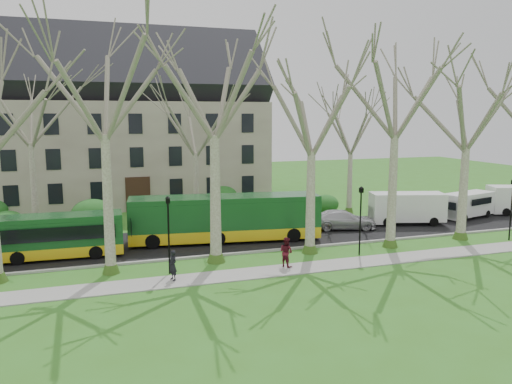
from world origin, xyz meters
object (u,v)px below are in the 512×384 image
at_px(bus_follow, 225,218).
at_px(van_a, 407,209).
at_px(bus_lead, 29,237).
at_px(pedestrian_b, 286,252).
at_px(van_b, 468,205).
at_px(sedan, 343,220).
at_px(pedestrian_a, 173,265).

height_order(bus_follow, van_a, bus_follow).
bearing_deg(van_a, bus_lead, -160.89).
relative_size(bus_lead, pedestrian_b, 6.31).
height_order(bus_lead, van_b, bus_lead).
relative_size(sedan, pedestrian_a, 3.07).
distance_m(bus_lead, sedan, 22.11).
bearing_deg(van_a, pedestrian_a, -142.13).
relative_size(bus_lead, van_b, 2.20).
distance_m(van_b, pedestrian_a, 27.74).
xyz_separation_m(bus_lead, bus_follow, (12.49, 0.70, 0.27)).
height_order(sedan, van_b, van_b).
bearing_deg(van_b, pedestrian_a, -177.36).
xyz_separation_m(sedan, pedestrian_b, (-7.74, -7.59, 0.14)).
relative_size(sedan, van_b, 1.00).
bearing_deg(bus_lead, van_b, 4.50).
bearing_deg(van_a, bus_follow, -161.20).
height_order(bus_lead, bus_follow, bus_follow).
xyz_separation_m(bus_lead, pedestrian_a, (7.68, -6.59, -0.56)).
xyz_separation_m(van_b, pedestrian_a, (-26.46, -8.32, -0.27)).
bearing_deg(sedan, bus_lead, 108.98).
height_order(sedan, pedestrian_a, pedestrian_a).
bearing_deg(sedan, van_b, -72.77).
relative_size(van_b, pedestrian_b, 2.87).
bearing_deg(pedestrian_b, pedestrian_a, 65.97).
height_order(bus_follow, van_b, bus_follow).
bearing_deg(bus_lead, pedestrian_b, -21.93).
relative_size(sedan, pedestrian_b, 2.88).
distance_m(bus_lead, pedestrian_a, 10.13).
xyz_separation_m(sedan, van_b, (12.08, 0.38, 0.36)).
distance_m(pedestrian_a, pedestrian_b, 6.64).
bearing_deg(bus_follow, pedestrian_a, -115.98).
distance_m(van_b, pedestrian_b, 21.36).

